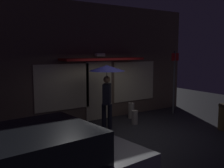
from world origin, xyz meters
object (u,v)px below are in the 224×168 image
Objects in this scene: sidewalk_bollard at (131,111)px; sidewalk_bollard_2 at (135,117)px; person_with_umbrella at (107,78)px; street_sign_post at (174,78)px.

sidewalk_bollard is 0.88m from sidewalk_bollard_2.
person_with_umbrella is at bearing -157.41° from sidewalk_bollard.
street_sign_post reaches higher than sidewalk_bollard_2.
sidewalk_bollard_2 is at bearing -119.86° from sidewalk_bollard.
street_sign_post is at bearing -10.98° from sidewalk_bollard.
sidewalk_bollard_2 is at bearing 123.67° from person_with_umbrella.
sidewalk_bollard_2 is (1.09, -0.12, -1.45)m from person_with_umbrella.
sidewalk_bollard is (1.53, 0.64, -1.41)m from person_with_umbrella.
street_sign_post is 2.29m from sidewalk_bollard.
person_with_umbrella is 3.59× the size of sidewalk_bollard.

